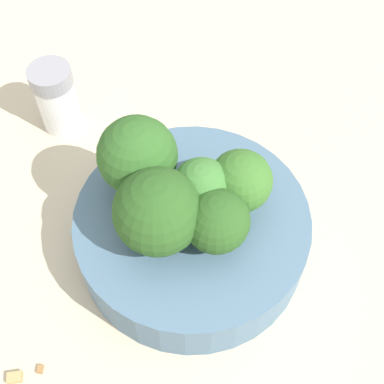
# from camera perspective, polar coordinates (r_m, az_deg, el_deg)

# --- Properties ---
(ground_plane) EXTENTS (3.00, 3.00, 0.00)m
(ground_plane) POSITION_cam_1_polar(r_m,az_deg,el_deg) (0.42, 0.00, -5.79)
(ground_plane) COLOR beige
(bowl) EXTENTS (0.17, 0.17, 0.04)m
(bowl) POSITION_cam_1_polar(r_m,az_deg,el_deg) (0.40, 0.00, -4.33)
(bowl) COLOR slate
(bowl) RESTS_ON ground_plane
(broccoli_floret_0) EXTENTS (0.04, 0.04, 0.05)m
(broccoli_floret_0) POSITION_cam_1_polar(r_m,az_deg,el_deg) (0.36, 1.05, 0.37)
(broccoli_floret_0) COLOR #8EB770
(broccoli_floret_0) RESTS_ON bowl
(broccoli_floret_1) EXTENTS (0.06, 0.06, 0.06)m
(broccoli_floret_1) POSITION_cam_1_polar(r_m,az_deg,el_deg) (0.35, -3.68, -2.12)
(broccoli_floret_1) COLOR #8EB770
(broccoli_floret_1) RESTS_ON bowl
(broccoli_floret_2) EXTENTS (0.04, 0.04, 0.05)m
(broccoli_floret_2) POSITION_cam_1_polar(r_m,az_deg,el_deg) (0.35, 2.64, -3.16)
(broccoli_floret_2) COLOR #84AD66
(broccoli_floret_2) RESTS_ON bowl
(broccoli_floret_3) EXTENTS (0.06, 0.06, 0.06)m
(broccoli_floret_3) POSITION_cam_1_polar(r_m,az_deg,el_deg) (0.37, -5.84, 3.79)
(broccoli_floret_3) COLOR #8EB770
(broccoli_floret_3) RESTS_ON bowl
(broccoli_floret_4) EXTENTS (0.04, 0.04, 0.05)m
(broccoli_floret_4) POSITION_cam_1_polar(r_m,az_deg,el_deg) (0.37, 5.16, 1.06)
(broccoli_floret_4) COLOR #84AD66
(broccoli_floret_4) RESTS_ON bowl
(pepper_shaker) EXTENTS (0.04, 0.04, 0.06)m
(pepper_shaker) POSITION_cam_1_polar(r_m,az_deg,el_deg) (0.48, -14.27, 9.73)
(pepper_shaker) COLOR silver
(pepper_shaker) RESTS_ON ground_plane
(almond_crumb_0) EXTENTS (0.01, 0.01, 0.01)m
(almond_crumb_0) POSITION_cam_1_polar(r_m,az_deg,el_deg) (0.40, -18.47, -18.17)
(almond_crumb_0) COLOR tan
(almond_crumb_0) RESTS_ON ground_plane
(almond_crumb_1) EXTENTS (0.01, 0.01, 0.01)m
(almond_crumb_1) POSITION_cam_1_polar(r_m,az_deg,el_deg) (0.46, -8.93, 3.10)
(almond_crumb_1) COLOR tan
(almond_crumb_1) RESTS_ON ground_plane
(almond_crumb_2) EXTENTS (0.01, 0.00, 0.01)m
(almond_crumb_2) POSITION_cam_1_polar(r_m,az_deg,el_deg) (0.39, -15.94, -17.66)
(almond_crumb_2) COLOR olive
(almond_crumb_2) RESTS_ON ground_plane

